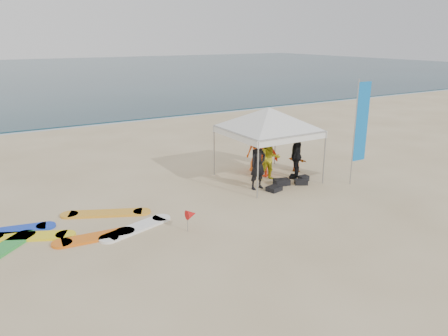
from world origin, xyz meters
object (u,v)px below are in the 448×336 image
(person_black_a, at_px, (258,164))
(surfboard_spread, at_px, (66,231))
(person_seated, at_px, (296,161))
(person_orange_b, at_px, (258,148))
(feather_flag, at_px, (361,123))
(person_orange_a, at_px, (267,156))
(canopy_tent, at_px, (269,108))
(person_black_b, at_px, (296,155))
(person_yellow, at_px, (270,159))
(marker_pennant, at_px, (191,214))

(person_black_a, distance_m, surfboard_spread, 6.79)
(person_black_a, distance_m, person_seated, 2.76)
(person_orange_b, bearing_deg, feather_flag, 122.38)
(person_seated, height_order, surfboard_spread, person_seated)
(person_orange_a, height_order, canopy_tent, canopy_tent)
(person_orange_a, xyz_separation_m, person_orange_b, (0.09, 0.75, 0.15))
(canopy_tent, bearing_deg, person_black_a, -142.97)
(person_black_a, relative_size, person_black_b, 1.01)
(person_seated, bearing_deg, feather_flag, -177.91)
(person_seated, xyz_separation_m, feather_flag, (0.97, -2.28, 1.85))
(person_orange_a, distance_m, surfboard_spread, 8.02)
(person_yellow, xyz_separation_m, person_black_b, (1.01, -0.31, 0.07))
(surfboard_spread, bearing_deg, person_black_a, 2.16)
(person_black_a, height_order, marker_pennant, person_black_a)
(person_seated, distance_m, canopy_tent, 2.85)
(feather_flag, height_order, marker_pennant, feather_flag)
(person_yellow, distance_m, marker_pennant, 5.26)
(person_yellow, bearing_deg, canopy_tent, 114.28)
(person_black_b, distance_m, person_orange_b, 1.68)
(person_orange_a, height_order, person_black_b, person_black_b)
(marker_pennant, bearing_deg, person_yellow, 28.92)
(marker_pennant, bearing_deg, canopy_tent, 30.27)
(person_orange_a, relative_size, marker_pennant, 2.55)
(person_orange_b, bearing_deg, person_orange_a, 79.71)
(person_black_b, xyz_separation_m, feather_flag, (1.56, -1.63, 1.37))
(person_black_a, height_order, person_black_b, person_black_a)
(person_orange_a, height_order, surfboard_spread, person_orange_a)
(person_orange_a, relative_size, person_seated, 1.94)
(person_orange_b, bearing_deg, marker_pennant, 33.90)
(person_yellow, bearing_deg, feather_flag, -22.58)
(person_orange_b, bearing_deg, person_black_a, 51.40)
(surfboard_spread, bearing_deg, person_black_b, 3.42)
(person_orange_b, distance_m, marker_pennant, 6.16)
(person_orange_b, height_order, feather_flag, feather_flag)
(person_seated, xyz_separation_m, surfboard_spread, (-9.28, -1.17, -0.38))
(person_orange_a, bearing_deg, person_black_b, 136.99)
(surfboard_spread, bearing_deg, person_yellow, 6.18)
(person_black_a, bearing_deg, person_orange_a, 35.25)
(person_black_a, distance_m, person_orange_a, 1.55)
(marker_pennant, bearing_deg, person_black_a, 28.35)
(person_yellow, relative_size, marker_pennant, 2.62)
(person_orange_a, height_order, feather_flag, feather_flag)
(person_black_b, bearing_deg, person_orange_a, -82.44)
(feather_flag, distance_m, marker_pennant, 7.40)
(person_black_b, relative_size, person_orange_b, 0.93)
(feather_flag, xyz_separation_m, marker_pennant, (-7.15, -0.60, -1.77))
(person_yellow, xyz_separation_m, canopy_tent, (-0.02, 0.13, 1.92))
(person_black_a, distance_m, person_black_b, 1.98)
(person_black_a, xyz_separation_m, person_orange_b, (1.25, 1.78, 0.06))
(person_black_a, xyz_separation_m, person_seated, (2.56, 0.92, -0.49))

